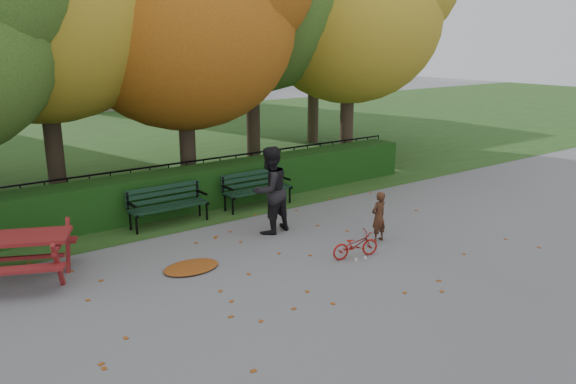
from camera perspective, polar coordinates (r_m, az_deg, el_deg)
ground at (r=10.77m, az=2.70°, el=-6.97°), size 90.00×90.00×0.00m
grass_strip at (r=22.98m, az=-19.89°, el=4.12°), size 90.00×90.00×0.00m
building_right at (r=38.53m, az=-15.24°, el=17.57°), size 9.00×6.00×12.00m
hedge at (r=14.21m, az=-8.77°, el=0.50°), size 13.00×0.90×1.00m
iron_fence at (r=14.89m, az=-10.21°, el=1.26°), size 14.00×0.04×1.02m
tree_c at (r=15.46m, az=-9.23°, el=17.84°), size 6.30×6.00×8.00m
tree_e at (r=18.65m, az=7.57°, el=18.21°), size 6.09×5.80×8.16m
tree_g at (r=22.84m, az=3.77°, el=18.45°), size 6.30×6.00×8.55m
bench_left at (r=12.96m, az=-12.20°, el=-1.00°), size 1.80×0.57×0.88m
bench_right at (r=14.07m, az=-3.28°, el=0.60°), size 1.80×0.57×0.88m
picnic_table at (r=10.71m, az=-26.47°, el=-5.01°), size 2.44×2.25×0.96m
leaf_pile at (r=10.51m, az=-9.81°, el=-7.53°), size 1.09×0.78×0.07m
leaf_scatter at (r=10.98m, az=1.71°, el=-6.47°), size 9.00×5.70×0.01m
child at (r=11.75m, az=9.19°, el=-2.49°), size 0.40×0.28×1.06m
adult at (r=12.02m, az=-1.84°, el=0.18°), size 1.05×0.89×1.89m
bicycle at (r=10.89m, az=6.86°, el=-5.35°), size 1.03×0.54×0.51m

